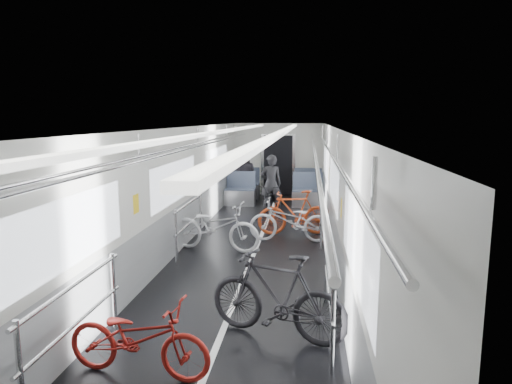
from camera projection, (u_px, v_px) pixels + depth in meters
car_shell at (263, 184)px, 10.19m from camera, size 3.02×14.01×2.41m
bike_left_near at (138, 338)px, 4.57m from camera, size 1.59×0.72×0.81m
bike_left_far at (215, 227)px, 8.93m from camera, size 1.91×0.96×0.96m
bike_right_near at (277, 295)px, 5.36m from camera, size 1.80×1.04×1.05m
bike_right_mid at (290, 221)px, 9.55m from camera, size 1.73×0.61×0.91m
bike_right_far at (295, 213)px, 10.12m from camera, size 1.72×0.78×1.00m
bike_aisle at (274, 199)px, 12.38m from camera, size 0.89×1.63×0.81m
person_standing at (271, 184)px, 12.42m from camera, size 0.65×0.50×1.60m
person_seated at (244, 176)px, 14.06m from camera, size 0.89×0.75×1.64m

